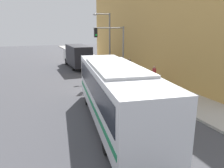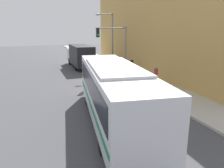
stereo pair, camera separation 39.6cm
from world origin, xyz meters
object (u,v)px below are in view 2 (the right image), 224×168
object	(u,v)px
traffic_light_pole	(115,43)
pedestrian_mid_block	(156,75)
city_bus	(114,90)
delivery_truck	(80,55)
fire_hydrant	(169,94)
pedestrian_near_corner	(132,65)
parking_meter	(150,79)
street_lamp	(110,37)

from	to	relation	value
traffic_light_pole	pedestrian_mid_block	distance (m)	5.59
city_bus	delivery_truck	xyz separation A→B (m)	(1.96, 17.97, -0.27)
city_bus	pedestrian_mid_block	distance (m)	8.92
fire_hydrant	pedestrian_near_corner	size ratio (longest dim) A/B	0.50
fire_hydrant	traffic_light_pole	xyz separation A→B (m)	(-0.99, 8.39, 3.15)
fire_hydrant	pedestrian_mid_block	size ratio (longest dim) A/B	0.48
traffic_light_pole	parking_meter	bearing A→B (deg)	-79.98
city_bus	fire_hydrant	distance (m)	5.67
traffic_light_pole	parking_meter	xyz separation A→B (m)	(0.99, -5.59, -2.65)
traffic_light_pole	parking_meter	distance (m)	6.27
parking_meter	pedestrian_near_corner	xyz separation A→B (m)	(1.65, 7.10, -0.09)
pedestrian_mid_block	street_lamp	bearing A→B (deg)	98.86
parking_meter	street_lamp	world-z (taller)	street_lamp
pedestrian_near_corner	street_lamp	bearing A→B (deg)	122.03
pedestrian_mid_block	traffic_light_pole	bearing A→B (deg)	117.85
traffic_light_pole	street_lamp	world-z (taller)	street_lamp
street_lamp	pedestrian_near_corner	distance (m)	4.46
delivery_truck	pedestrian_mid_block	world-z (taller)	delivery_truck
city_bus	pedestrian_mid_block	world-z (taller)	city_bus
parking_meter	street_lamp	bearing A→B (deg)	90.18
traffic_light_pole	delivery_truck	bearing A→B (deg)	106.03
delivery_truck	pedestrian_mid_block	distance (m)	12.64
pedestrian_near_corner	city_bus	bearing A→B (deg)	-119.37
city_bus	fire_hydrant	size ratio (longest dim) A/B	13.85
traffic_light_pole	pedestrian_near_corner	world-z (taller)	traffic_light_pole
traffic_light_pole	parking_meter	world-z (taller)	traffic_light_pole
city_bus	street_lamp	bearing A→B (deg)	79.04
fire_hydrant	pedestrian_near_corner	xyz separation A→B (m)	(1.65, 9.90, 0.41)
traffic_light_pole	street_lamp	bearing A→B (deg)	77.14
traffic_light_pole	city_bus	bearing A→B (deg)	-111.42
city_bus	pedestrian_near_corner	world-z (taller)	city_bus
city_bus	traffic_light_pole	bearing A→B (deg)	76.68
street_lamp	pedestrian_mid_block	bearing A→B (deg)	-81.14
city_bus	street_lamp	xyz separation A→B (m)	(5.07, 14.67, 2.22)
parking_meter	street_lamp	xyz separation A→B (m)	(-0.03, 9.78, 3.05)
delivery_truck	pedestrian_near_corner	bearing A→B (deg)	-51.33
pedestrian_mid_block	fire_hydrant	bearing A→B (deg)	-107.67
city_bus	fire_hydrant	bearing A→B (deg)	30.33
parking_meter	delivery_truck	bearing A→B (deg)	103.50
delivery_truck	fire_hydrant	bearing A→B (deg)	-78.82
delivery_truck	fire_hydrant	xyz separation A→B (m)	(3.14, -15.89, -1.07)
traffic_light_pole	pedestrian_mid_block	xyz separation A→B (m)	(2.28, -4.32, -2.70)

